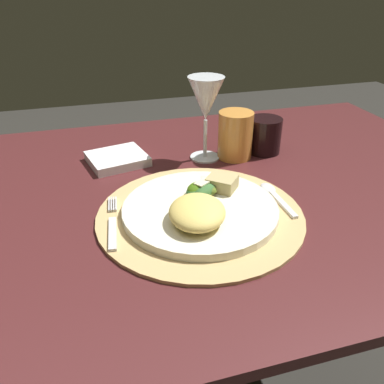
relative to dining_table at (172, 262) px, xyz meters
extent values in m
cube|color=#4A1E1F|center=(0.00, 0.00, 0.16)|extent=(1.34, 0.80, 0.02)
cylinder|color=#491C1C|center=(0.59, 0.32, -0.19)|extent=(0.08, 0.08, 0.69)
cylinder|color=tan|center=(0.03, -0.10, 0.18)|extent=(0.35, 0.35, 0.01)
cylinder|color=#EEE7CC|center=(0.03, -0.10, 0.19)|extent=(0.26, 0.26, 0.01)
ellipsoid|color=#E9C964|center=(0.01, -0.14, 0.21)|extent=(0.12, 0.13, 0.03)
ellipsoid|color=#325B32|center=(0.05, -0.06, 0.20)|extent=(0.06, 0.07, 0.01)
ellipsoid|color=#4E611D|center=(0.05, -0.06, 0.20)|extent=(0.06, 0.06, 0.02)
ellipsoid|color=#35612C|center=(0.05, -0.07, 0.20)|extent=(0.06, 0.06, 0.02)
ellipsoid|color=#406911|center=(0.04, -0.06, 0.20)|extent=(0.06, 0.05, 0.02)
ellipsoid|color=#386F2E|center=(0.03, -0.07, 0.20)|extent=(0.05, 0.05, 0.02)
cube|color=beige|center=(0.04, -0.06, 0.21)|extent=(0.03, 0.03, 0.00)
cube|color=beige|center=(0.06, -0.05, 0.21)|extent=(0.03, 0.02, 0.00)
cube|color=tan|center=(0.08, -0.05, 0.21)|extent=(0.07, 0.07, 0.02)
cube|color=silver|center=(-0.12, -0.12, 0.18)|extent=(0.02, 0.09, 0.00)
cube|color=silver|center=(-0.12, -0.04, 0.18)|extent=(0.01, 0.05, 0.00)
cube|color=silver|center=(-0.11, -0.04, 0.18)|extent=(0.01, 0.05, 0.00)
cube|color=silver|center=(-0.11, -0.04, 0.18)|extent=(0.01, 0.05, 0.00)
cube|color=silver|center=(-0.10, -0.04, 0.18)|extent=(0.01, 0.05, 0.00)
cube|color=silver|center=(0.18, -0.12, 0.18)|extent=(0.01, 0.09, 0.00)
ellipsoid|color=silver|center=(0.18, -0.06, 0.18)|extent=(0.02, 0.04, 0.01)
cube|color=silver|center=(-0.08, 0.15, 0.18)|extent=(0.14, 0.13, 0.02)
cylinder|color=silver|center=(0.11, 0.12, 0.18)|extent=(0.06, 0.06, 0.00)
cylinder|color=silver|center=(0.11, 0.12, 0.22)|extent=(0.01, 0.01, 0.08)
cone|color=silver|center=(0.11, 0.12, 0.31)|extent=(0.08, 0.08, 0.09)
cylinder|color=orange|center=(0.17, 0.11, 0.22)|extent=(0.08, 0.08, 0.10)
cylinder|color=black|center=(0.25, 0.12, 0.21)|extent=(0.07, 0.07, 0.08)
camera|label=1|loc=(-0.14, -0.64, 0.54)|focal=37.14mm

